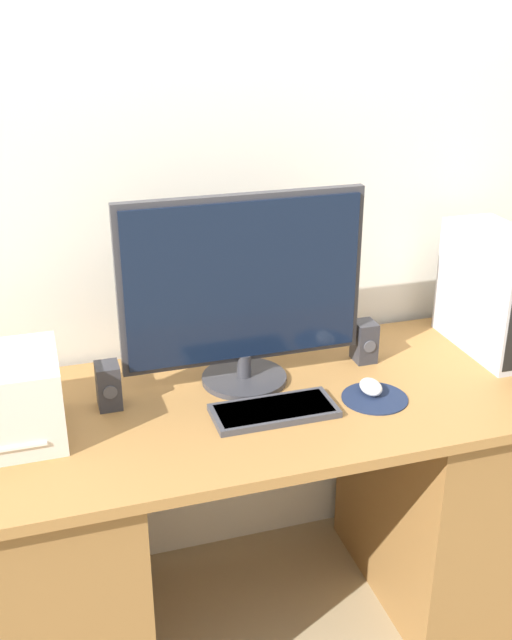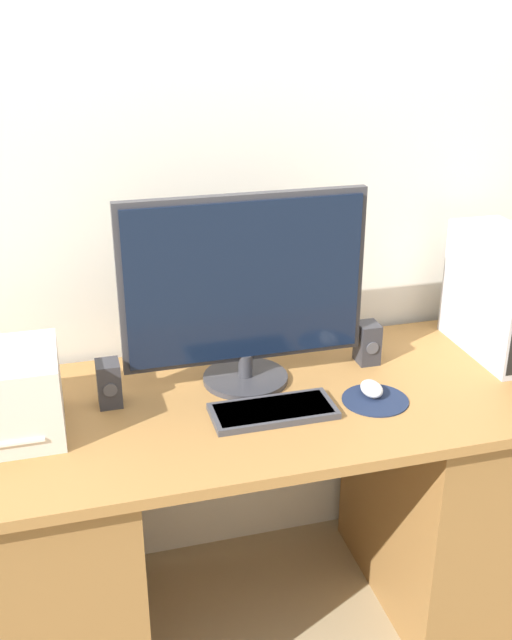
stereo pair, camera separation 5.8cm
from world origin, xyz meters
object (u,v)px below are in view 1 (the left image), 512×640
mouse (371,387)px  keyboard (275,410)px  computer_tower (495,292)px  speaker_right (364,341)px  speaker_left (108,386)px  monitor (243,288)px

mouse → keyboard: bearing=-176.1°
computer_tower → mouse: bearing=-161.0°
mouse → speaker_right: size_ratio=0.67×
computer_tower → speaker_left: computer_tower is taller
computer_tower → speaker_left: (-1.18, -0.02, -0.13)m
mouse → speaker_right: 0.22m
computer_tower → speaker_right: (-0.41, 0.04, -0.13)m
monitor → speaker_left: monitor is taller
keyboard → mouse: 0.29m
mouse → speaker_right: bearing=70.5°
mouse → computer_tower: 0.54m
keyboard → speaker_right: bearing=31.7°
speaker_left → speaker_right: size_ratio=1.00×
keyboard → speaker_right: size_ratio=2.63×
monitor → speaker_left: (-0.39, -0.03, -0.22)m
mouse → speaker_left: 0.71m
monitor → mouse: 0.45m
mouse → speaker_right: speaker_right is taller
keyboard → computer_tower: (0.77, 0.19, 0.18)m
keyboard → monitor: bearing=97.4°
mouse → computer_tower: bearing=19.0°
mouse → computer_tower: size_ratio=0.22×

